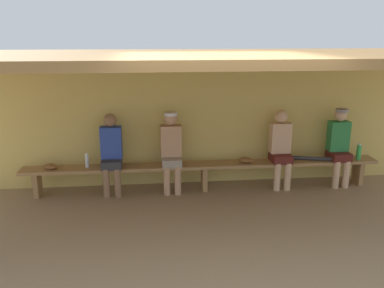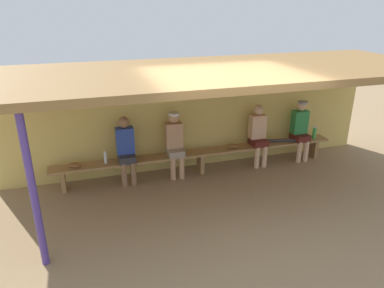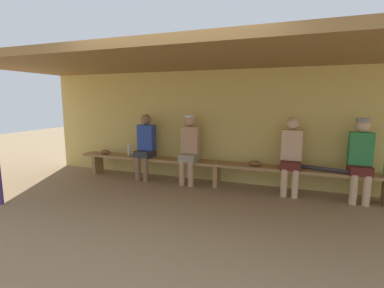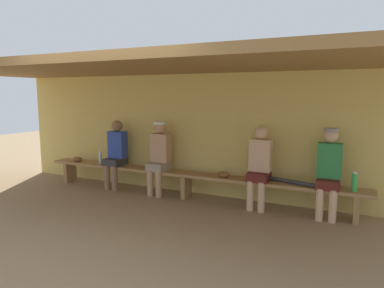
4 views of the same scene
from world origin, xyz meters
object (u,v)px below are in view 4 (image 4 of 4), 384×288
at_px(water_bottle_blue, 100,158).
at_px(player_in_red, 159,154).
at_px(baseball_glove_worn, 77,159).
at_px(player_near_post, 116,151).
at_px(baseball_bat, 292,182).
at_px(player_leftmost, 259,164).
at_px(player_shirtless_tan, 329,169).
at_px(baseball_glove_tan, 223,174).
at_px(water_bottle_clear, 354,182).
at_px(bench, 186,177).

bearing_deg(water_bottle_blue, player_in_red, -0.15).
height_order(water_bottle_blue, baseball_glove_worn, water_bottle_blue).
bearing_deg(baseball_glove_worn, player_near_post, 19.49).
distance_m(player_near_post, baseball_bat, 3.36).
bearing_deg(baseball_glove_worn, baseball_bat, 18.39).
xyz_separation_m(player_leftmost, player_near_post, (-2.84, 0.00, 0.00)).
relative_size(player_shirtless_tan, baseball_glove_tan, 5.60).
xyz_separation_m(player_leftmost, baseball_glove_tan, (-0.60, -0.02, -0.22)).
xyz_separation_m(player_shirtless_tan, water_bottle_clear, (0.35, -0.05, -0.15)).
distance_m(bench, baseball_glove_tan, 0.72).
distance_m(player_leftmost, water_bottle_blue, 3.25).
distance_m(bench, player_shirtless_tan, 2.38).
bearing_deg(baseball_bat, baseball_glove_tan, -164.29).
relative_size(player_leftmost, player_shirtless_tan, 0.99).
xyz_separation_m(water_bottle_blue, baseball_glove_tan, (2.64, -0.03, -0.07)).
bearing_deg(player_leftmost, baseball_glove_worn, -179.65).
distance_m(player_shirtless_tan, water_bottle_blue, 4.28).
bearing_deg(baseball_bat, player_in_red, -165.47).
xyz_separation_m(bench, baseball_glove_worn, (-2.51, -0.02, 0.12)).
relative_size(bench, player_near_post, 4.49).
height_order(player_near_post, baseball_bat, player_near_post).
xyz_separation_m(player_near_post, player_in_red, (0.98, 0.00, 0.02)).
distance_m(bench, player_near_post, 1.57).
distance_m(player_near_post, water_bottle_clear, 4.23).
xyz_separation_m(player_shirtless_tan, baseball_glove_tan, (-1.64, -0.02, -0.24)).
height_order(player_leftmost, baseball_bat, player_leftmost).
xyz_separation_m(player_shirtless_tan, baseball_bat, (-0.52, -0.00, -0.25)).
bearing_deg(player_in_red, player_near_post, -179.97).
height_order(player_near_post, water_bottle_clear, player_near_post).
bearing_deg(water_bottle_clear, player_leftmost, 178.14).
bearing_deg(player_shirtless_tan, baseball_bat, -179.61).
distance_m(baseball_glove_tan, baseball_bat, 1.12).
relative_size(water_bottle_blue, baseball_glove_worn, 1.00).
distance_m(water_bottle_clear, baseball_glove_worn, 5.21).
bearing_deg(player_in_red, baseball_bat, -0.09).
relative_size(player_near_post, baseball_glove_worn, 5.56).
bearing_deg(baseball_glove_worn, water_bottle_clear, 17.88).
bearing_deg(player_shirtless_tan, water_bottle_clear, -7.40).
bearing_deg(water_bottle_clear, baseball_bat, 177.25).
height_order(water_bottle_clear, baseball_glove_worn, water_bottle_clear).
xyz_separation_m(player_shirtless_tan, player_near_post, (-3.88, -0.00, -0.02)).
xyz_separation_m(player_near_post, baseball_glove_worn, (-0.98, -0.02, -0.22)).
bearing_deg(player_in_red, player_shirtless_tan, 0.00).
bearing_deg(bench, player_leftmost, 0.13).
bearing_deg(baseball_glove_tan, player_in_red, 28.10).
bearing_deg(player_shirtless_tan, baseball_glove_worn, -179.72).
distance_m(player_in_red, water_bottle_blue, 1.39).
distance_m(player_near_post, water_bottle_blue, 0.43).
bearing_deg(player_in_red, bench, -0.37).
distance_m(player_leftmost, player_shirtless_tan, 1.04).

